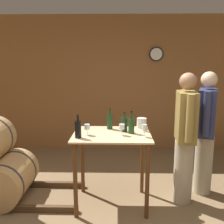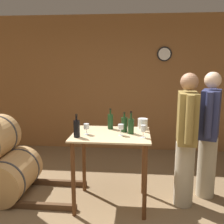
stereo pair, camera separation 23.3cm
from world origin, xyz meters
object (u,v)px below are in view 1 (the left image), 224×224
(wine_glass_far_side, at_px, (143,122))
(ice_bucket, at_px, (142,123))
(wine_bottle_center, at_px, (124,124))
(person_host, at_px, (185,136))
(wine_bottle_right, at_px, (131,125))
(wine_bottle_far_left, at_px, (78,129))
(wine_bottle_left, at_px, (110,121))
(wine_glass_near_right, at_px, (145,128))
(wine_glass_near_left, at_px, (87,127))
(wine_glass_near_center, at_px, (122,127))
(person_visitor_with_scarf, at_px, (206,131))

(wine_glass_far_side, height_order, ice_bucket, wine_glass_far_side)
(wine_bottle_center, relative_size, person_host, 0.15)
(wine_bottle_center, distance_m, wine_glass_far_side, 0.24)
(wine_bottle_center, relative_size, wine_bottle_right, 0.91)
(wine_bottle_far_left, height_order, person_host, person_host)
(ice_bucket, bearing_deg, wine_bottle_left, -171.39)
(wine_glass_near_right, bearing_deg, wine_glass_near_left, 173.85)
(wine_bottle_left, bearing_deg, wine_bottle_right, -36.94)
(wine_glass_near_left, bearing_deg, wine_glass_near_center, -0.32)
(wine_glass_near_left, bearing_deg, wine_bottle_right, 8.98)
(wine_glass_near_left, relative_size, person_visitor_with_scarf, 0.08)
(wine_glass_far_side, bearing_deg, person_host, -5.66)
(wine_bottle_right, height_order, wine_glass_far_side, wine_bottle_right)
(wine_bottle_left, bearing_deg, wine_glass_near_right, -40.90)
(wine_bottle_left, relative_size, wine_glass_near_left, 2.05)
(wine_bottle_far_left, distance_m, ice_bucket, 0.91)
(wine_glass_near_right, relative_size, person_visitor_with_scarf, 0.09)
(wine_glass_near_center, height_order, wine_glass_far_side, wine_glass_far_side)
(wine_bottle_left, height_order, ice_bucket, wine_bottle_left)
(wine_glass_near_left, xyz_separation_m, person_visitor_with_scarf, (1.55, 0.40, -0.15))
(wine_bottle_left, xyz_separation_m, wine_bottle_center, (0.19, -0.13, -0.01))
(wine_glass_near_center, relative_size, wine_glass_near_right, 0.91)
(wine_glass_near_left, height_order, wine_glass_far_side, wine_glass_far_side)
(wine_bottle_right, bearing_deg, person_host, 5.28)
(ice_bucket, bearing_deg, wine_glass_near_left, -152.69)
(wine_bottle_far_left, bearing_deg, wine_glass_far_side, 22.69)
(wine_glass_near_center, height_order, wine_glass_near_right, wine_glass_near_right)
(person_host, xyz_separation_m, person_visitor_with_scarf, (0.34, 0.26, 0.00))
(wine_bottle_far_left, height_order, wine_glass_near_center, wine_bottle_far_left)
(wine_bottle_far_left, bearing_deg, wine_bottle_right, 18.53)
(wine_glass_far_side, xyz_separation_m, person_visitor_with_scarf, (0.87, 0.20, -0.17))
(wine_bottle_far_left, xyz_separation_m, wine_glass_near_left, (0.09, 0.12, -0.01))
(wine_glass_far_side, bearing_deg, wine_bottle_left, 168.02)
(wine_bottle_far_left, bearing_deg, wine_glass_near_left, 54.25)
(wine_glass_near_center, distance_m, wine_glass_far_side, 0.34)
(wine_bottle_far_left, bearing_deg, ice_bucket, 31.71)
(wine_glass_near_left, height_order, ice_bucket, same)
(person_host, bearing_deg, wine_bottle_right, -174.72)
(wine_bottle_center, distance_m, wine_bottle_right, 0.11)
(wine_bottle_far_left, relative_size, ice_bucket, 2.09)
(wine_bottle_center, xyz_separation_m, person_host, (0.76, -0.01, -0.15))
(wine_glass_near_left, distance_m, wine_glass_far_side, 0.71)
(wine_bottle_right, bearing_deg, person_visitor_with_scarf, 17.39)
(wine_glass_near_center, bearing_deg, wine_bottle_center, 78.28)
(wine_bottle_center, height_order, ice_bucket, wine_bottle_center)
(wine_bottle_far_left, distance_m, wine_glass_near_left, 0.15)
(wine_bottle_left, distance_m, wine_bottle_right, 0.34)
(wine_bottle_right, relative_size, ice_bucket, 2.12)
(wine_bottle_right, relative_size, wine_glass_far_side, 1.75)
(person_host, bearing_deg, wine_glass_near_center, -169.37)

